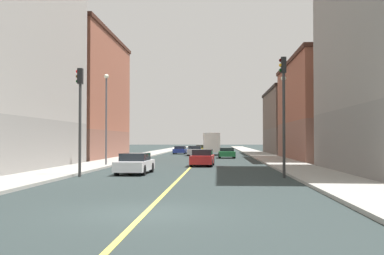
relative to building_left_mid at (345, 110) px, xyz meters
The scene contains 18 objects.
ground_plane 40.45m from the building_left_mid, 112.94° to the right, with size 400.00×400.00×0.00m, color #283333.
sidewalk_left 15.23m from the building_left_mid, 122.45° to the left, with size 3.49×168.00×0.15m, color #9E9B93.
sidewalk_right 27.01m from the building_left_mid, 152.90° to the left, with size 3.49×168.00×0.15m, color #9E9B93.
lane_center_stripe 20.45m from the building_left_mid, 142.33° to the left, with size 0.16×154.00×0.01m, color #E5D14C.
building_left_mid is the anchor object (origin of this frame).
building_left_far 20.02m from the building_left_mid, 90.00° to the left, with size 12.17×18.44×9.57m.
building_right_midblock 31.38m from the building_left_mid, behind, with size 12.17×19.84×14.08m.
traffic_light_left_near 25.89m from the building_left_mid, 112.34° to the right, with size 0.40×0.32×6.79m.
traffic_light_right_near 32.17m from the building_left_mid, 131.89° to the right, with size 0.40×0.32×6.25m.
street_lamp_left_near 18.95m from the building_left_mid, 117.79° to the right, with size 0.36×0.36×6.56m.
street_lamp_right_near 26.15m from the building_left_mid, 149.18° to the right, with size 0.36×0.36×7.26m.
car_white 28.79m from the building_left_mid, 131.15° to the right, with size 1.93×4.60×1.30m.
car_yellow 32.39m from the building_left_mid, 120.69° to the left, with size 1.85×4.62×1.29m.
car_silver 21.43m from the building_left_mid, 142.60° to the left, with size 1.96×4.35×1.33m.
car_red 19.91m from the building_left_mid, 139.71° to the right, with size 1.93×4.20×1.35m.
car_blue 28.26m from the building_left_mid, 133.47° to the left, with size 1.97×4.60×1.20m.
car_green 14.08m from the building_left_mid, 160.24° to the left, with size 1.97×3.96×1.21m.
box_truck 21.49m from the building_left_mid, 132.61° to the left, with size 2.37×7.05×3.07m.
Camera 1 is at (2.10, -13.63, 2.12)m, focal length 44.04 mm.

